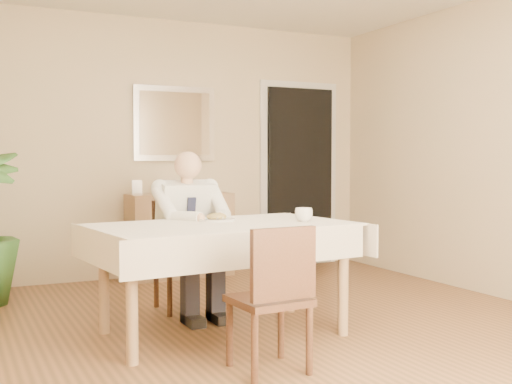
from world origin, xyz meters
name	(u,v)px	position (x,y,z in m)	size (l,w,h in m)	color
room	(279,142)	(0.00, 0.00, 1.30)	(5.00, 5.02, 2.60)	brown
doorway	(299,176)	(1.55, 2.46, 1.00)	(0.96, 0.07, 2.10)	beige
mirror	(175,124)	(0.10, 2.47, 1.55)	(0.86, 0.04, 0.76)	silver
dining_table	(223,236)	(-0.34, 0.16, 0.67)	(1.82, 1.20, 0.75)	#91714E
chair_far	(181,248)	(-0.34, 1.04, 0.48)	(0.45, 0.45, 0.86)	#422618
chair_near	(275,292)	(-0.39, -0.71, 0.46)	(0.41, 0.41, 0.82)	#422618
seated_man	(193,225)	(-0.34, 0.75, 0.69)	(0.48, 0.72, 1.24)	white
plate	(217,220)	(-0.30, 0.36, 0.76)	(0.26, 0.26, 0.02)	white
food	(217,217)	(-0.30, 0.36, 0.78)	(0.14, 0.14, 0.06)	olive
knife	(225,218)	(-0.26, 0.30, 0.78)	(0.01, 0.01, 0.13)	silver
fork	(215,218)	(-0.34, 0.30, 0.78)	(0.01, 0.01, 0.13)	silver
coffee_mug	(304,215)	(0.22, 0.05, 0.80)	(0.12, 0.12, 0.10)	white
sideboard	(180,235)	(0.10, 2.32, 0.42)	(1.05, 0.36, 0.84)	#91714E
photo_frame_left	(137,187)	(-0.34, 2.32, 0.91)	(0.10, 0.02, 0.14)	silver
photo_frame_center	(160,187)	(-0.10, 2.35, 0.91)	(0.10, 0.02, 0.14)	silver
photo_frame_right	(192,186)	(0.25, 2.40, 0.91)	(0.10, 0.02, 0.14)	silver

